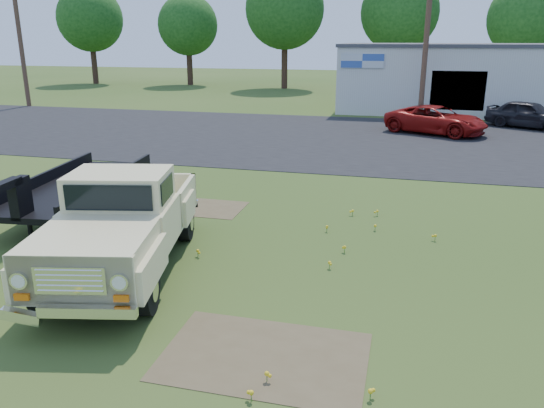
% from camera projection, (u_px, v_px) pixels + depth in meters
% --- Properties ---
extents(ground, '(140.00, 140.00, 0.00)m').
position_uv_depth(ground, '(232.00, 265.00, 10.94)').
color(ground, '#2E4A18').
rests_on(ground, ground).
extents(asphalt_lot, '(90.00, 14.00, 0.02)m').
position_uv_depth(asphalt_lot, '(333.00, 138.00, 24.81)').
color(asphalt_lot, black).
rests_on(asphalt_lot, ground).
extents(dirt_patch_a, '(3.00, 2.00, 0.01)m').
position_uv_depth(dirt_patch_a, '(264.00, 356.00, 7.82)').
color(dirt_patch_a, brown).
rests_on(dirt_patch_a, ground).
extents(dirt_patch_b, '(2.20, 1.60, 0.01)m').
position_uv_depth(dirt_patch_b, '(203.00, 208.00, 14.65)').
color(dirt_patch_b, brown).
rests_on(dirt_patch_b, ground).
extents(commercial_building, '(14.20, 8.20, 4.15)m').
position_uv_depth(commercial_building, '(454.00, 77.00, 33.86)').
color(commercial_building, silver).
rests_on(commercial_building, ground).
extents(utility_pole_west, '(1.60, 0.30, 9.00)m').
position_uv_depth(utility_pole_west, '(20.00, 36.00, 35.07)').
color(utility_pole_west, '#4B3122').
rests_on(utility_pole_west, ground).
extents(utility_pole_mid, '(1.60, 0.30, 9.00)m').
position_uv_depth(utility_pole_mid, '(427.00, 36.00, 28.97)').
color(utility_pole_mid, '#4B3122').
rests_on(utility_pole_mid, ground).
extents(treeline_a, '(6.40, 6.40, 9.52)m').
position_uv_depth(treeline_a, '(90.00, 19.00, 52.62)').
color(treeline_a, '#3B241A').
rests_on(treeline_a, ground).
extents(treeline_b, '(5.76, 5.76, 8.57)m').
position_uv_depth(treeline_b, '(188.00, 25.00, 51.38)').
color(treeline_b, '#3B241A').
rests_on(treeline_b, ground).
extents(treeline_c, '(7.04, 7.04, 10.47)m').
position_uv_depth(treeline_c, '(285.00, 9.00, 47.27)').
color(treeline_c, '#3B241A').
rests_on(treeline_c, ground).
extents(treeline_d, '(6.72, 6.72, 10.00)m').
position_uv_depth(treeline_d, '(400.00, 12.00, 45.94)').
color(treeline_d, '#3B241A').
rests_on(treeline_d, ground).
extents(treeline_e, '(6.08, 6.08, 9.04)m').
position_uv_depth(treeline_e, '(527.00, 18.00, 42.39)').
color(treeline_e, '#3B241A').
rests_on(treeline_e, ground).
extents(vintage_pickup_truck, '(3.37, 6.01, 2.06)m').
position_uv_depth(vintage_pickup_truck, '(123.00, 222.00, 10.42)').
color(vintage_pickup_truck, beige).
rests_on(vintage_pickup_truck, ground).
extents(flatbed_trailer, '(2.64, 6.19, 1.64)m').
position_uv_depth(flatbed_trailer, '(77.00, 183.00, 14.04)').
color(flatbed_trailer, black).
rests_on(flatbed_trailer, ground).
extents(red_pickup, '(5.29, 4.03, 1.34)m').
position_uv_depth(red_pickup, '(436.00, 120.00, 25.75)').
color(red_pickup, maroon).
rests_on(red_pickup, ground).
extents(dark_sedan, '(4.41, 3.47, 1.40)m').
position_uv_depth(dark_sedan, '(529.00, 115.00, 27.35)').
color(dark_sedan, black).
rests_on(dark_sedan, ground).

